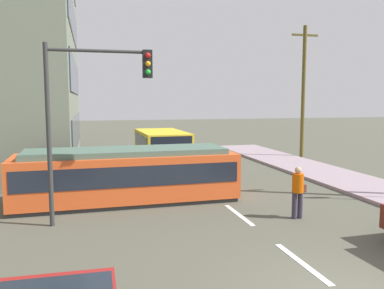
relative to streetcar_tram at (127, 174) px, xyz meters
name	(u,v)px	position (x,y,z in m)	size (l,w,h in m)	color
ground_plane	(205,189)	(3.38, 1.30, -1.02)	(120.00, 120.00, 0.00)	#4F4F41
lane_stripe_1	(302,263)	(3.38, -6.70, -1.02)	(0.16, 2.40, 0.01)	silver
lane_stripe_2	(239,215)	(3.38, -2.70, -1.02)	(0.16, 2.40, 0.01)	silver
lane_stripe_3	(180,170)	(3.38, 6.00, -1.02)	(0.16, 2.40, 0.01)	silver
lane_stripe_4	(161,155)	(3.38, 12.00, -1.02)	(0.16, 2.40, 0.01)	silver
streetcar_tram	(127,174)	(0.00, 0.00, 0.00)	(8.10, 2.68, 1.98)	#DC5222
city_bus	(162,145)	(2.83, 8.38, 0.08)	(2.65, 5.26, 1.94)	gold
pedestrian_crossing	(298,189)	(5.05, -3.53, -0.08)	(0.51, 0.36, 1.67)	#332B3F
traffic_light_mast	(90,99)	(-1.26, -2.37, 2.76)	(3.14, 0.33, 5.41)	#333333
utility_pole_mid	(303,90)	(12.16, 8.55, 3.40)	(1.80, 0.24, 8.49)	brown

